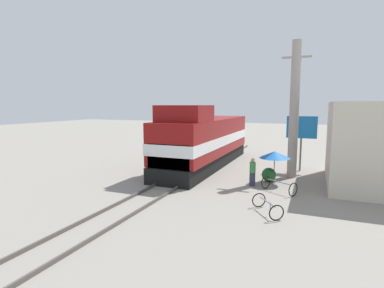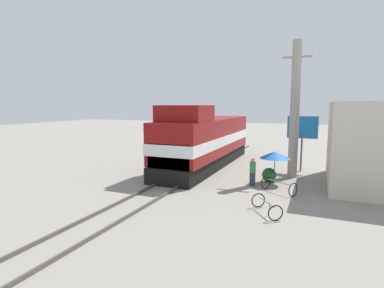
{
  "view_description": "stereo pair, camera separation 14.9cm",
  "coord_description": "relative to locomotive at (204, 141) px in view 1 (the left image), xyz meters",
  "views": [
    {
      "loc": [
        7.72,
        -17.37,
        4.7
      ],
      "look_at": [
        1.2,
        -1.56,
        2.45
      ],
      "focal_mm": 28.0,
      "sensor_mm": 36.0,
      "label": 1
    },
    {
      "loc": [
        7.85,
        -17.31,
        4.7
      ],
      "look_at": [
        1.2,
        -1.56,
        2.45
      ],
      "focal_mm": 28.0,
      "sensor_mm": 36.0,
      "label": 2
    }
  ],
  "objects": [
    {
      "name": "ground_plane",
      "position": [
        0.0,
        -3.77,
        -1.97
      ],
      "size": [
        120.0,
        120.0,
        0.0
      ],
      "primitive_type": "plane",
      "color": "gray"
    },
    {
      "name": "locomotive",
      "position": [
        0.0,
        0.0,
        0.0
      ],
      "size": [
        3.22,
        13.46,
        4.67
      ],
      "color": "black",
      "rests_on": "ground_plane"
    },
    {
      "name": "shrub_cluster",
      "position": [
        5.25,
        -2.75,
        -1.54
      ],
      "size": [
        0.86,
        0.86,
        0.86
      ],
      "primitive_type": "sphere",
      "color": "#236028",
      "rests_on": "ground_plane"
    },
    {
      "name": "utility_pole",
      "position": [
        6.44,
        -0.9,
        2.4
      ],
      "size": [
        1.8,
        0.59,
        8.69
      ],
      "color": "#9E998E",
      "rests_on": "ground_plane"
    },
    {
      "name": "rail_near",
      "position": [
        -0.72,
        -3.77,
        -1.9
      ],
      "size": [
        0.08,
        32.14,
        0.15
      ],
      "primitive_type": "cube",
      "color": "#4C4742",
      "rests_on": "ground_plane"
    },
    {
      "name": "bicycle",
      "position": [
        6.07,
        -4.84,
        -1.6
      ],
      "size": [
        1.96,
        1.6,
        0.73
      ],
      "rotation": [
        0.0,
        0.0,
        -2.13
      ],
      "color": "black",
      "rests_on": "ground_plane"
    },
    {
      "name": "bicycle_spare",
      "position": [
        5.97,
        -8.33,
        -1.63
      ],
      "size": [
        1.53,
        1.79,
        0.67
      ],
      "rotation": [
        0.0,
        0.0,
        0.61
      ],
      "color": "black",
      "rests_on": "ground_plane"
    },
    {
      "name": "billboard_sign",
      "position": [
        6.86,
        1.21,
        0.93
      ],
      "size": [
        2.05,
        0.12,
        3.9
      ],
      "color": "#595959",
      "rests_on": "ground_plane"
    },
    {
      "name": "person_bystander",
      "position": [
        4.49,
        -4.09,
        -1.09
      ],
      "size": [
        0.34,
        0.34,
        1.64
      ],
      "color": "#2D3347",
      "rests_on": "ground_plane"
    },
    {
      "name": "vendor_umbrella",
      "position": [
        5.58,
        -2.97,
        -0.24
      ],
      "size": [
        1.82,
        1.82,
        1.94
      ],
      "color": "#4C4C4C",
      "rests_on": "ground_plane"
    },
    {
      "name": "rail_far",
      "position": [
        0.72,
        -3.77,
        -1.9
      ],
      "size": [
        0.08,
        32.14,
        0.15
      ],
      "primitive_type": "cube",
      "color": "#4C4742",
      "rests_on": "ground_plane"
    }
  ]
}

